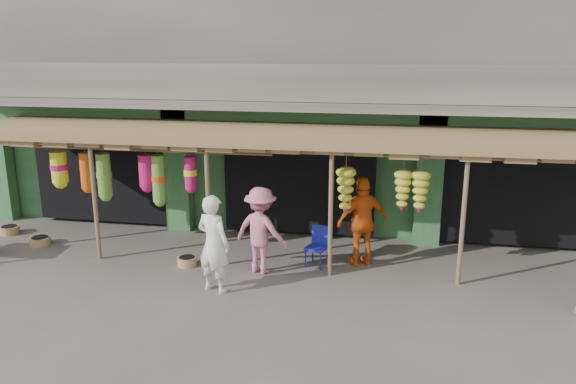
% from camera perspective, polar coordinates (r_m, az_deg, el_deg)
% --- Properties ---
extents(ground, '(80.00, 80.00, 0.00)m').
position_cam_1_polar(ground, '(11.78, -0.55, -7.70)').
color(ground, '#514C47').
rests_on(ground, ground).
extents(building, '(16.40, 6.80, 7.00)m').
position_cam_1_polar(building, '(15.73, 2.80, 10.65)').
color(building, gray).
rests_on(building, ground).
extents(awning, '(14.00, 2.70, 2.79)m').
position_cam_1_polar(awning, '(11.85, -0.49, 5.38)').
color(awning, brown).
rests_on(awning, ground).
extents(blue_chair, '(0.51, 0.52, 0.85)m').
position_cam_1_polar(blue_chair, '(11.79, 3.10, -5.24)').
color(blue_chair, '#171F9B').
rests_on(blue_chair, ground).
extents(basket_left, '(0.51, 0.51, 0.19)m').
position_cam_1_polar(basket_left, '(15.38, -26.43, -3.47)').
color(basket_left, olive).
rests_on(basket_left, ground).
extents(basket_mid, '(0.59, 0.59, 0.18)m').
position_cam_1_polar(basket_mid, '(14.26, -23.87, -4.56)').
color(basket_mid, olive).
rests_on(basket_mid, ground).
extents(basket_right, '(0.45, 0.45, 0.18)m').
position_cam_1_polar(basket_right, '(12.05, -10.21, -6.94)').
color(basket_right, '#A68B4D').
rests_on(basket_right, ground).
extents(person_front, '(0.80, 0.66, 1.87)m').
position_cam_1_polar(person_front, '(10.51, -7.58, -5.24)').
color(person_front, white).
rests_on(person_front, ground).
extents(person_vendor, '(1.21, 0.93, 1.91)m').
position_cam_1_polar(person_vendor, '(11.73, 7.60, -2.99)').
color(person_vendor, '#D15313').
rests_on(person_vendor, ground).
extents(person_shopper, '(1.30, 0.99, 1.78)m').
position_cam_1_polar(person_shopper, '(11.30, -2.78, -3.91)').
color(person_shopper, '#C66883').
rests_on(person_shopper, ground).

